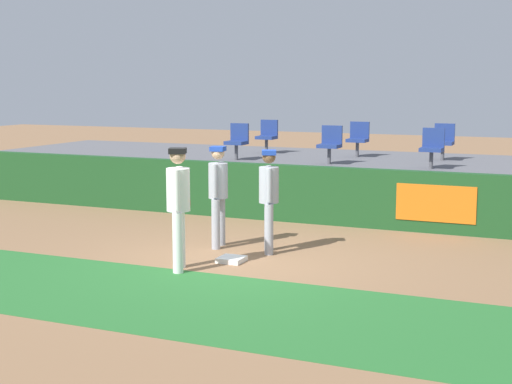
% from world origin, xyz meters
% --- Properties ---
extents(ground_plane, '(60.00, 60.00, 0.00)m').
position_xyz_m(ground_plane, '(0.00, 0.00, 0.00)').
color(ground_plane, '#846042').
extents(grass_foreground_strip, '(18.00, 2.80, 0.01)m').
position_xyz_m(grass_foreground_strip, '(0.00, -2.33, 0.00)').
color(grass_foreground_strip, '#26662B').
rests_on(grass_foreground_strip, ground_plane).
extents(first_base, '(0.40, 0.40, 0.08)m').
position_xyz_m(first_base, '(-0.03, -0.15, 0.04)').
color(first_base, white).
rests_on(first_base, ground_plane).
extents(player_fielder_home, '(0.47, 0.60, 1.88)m').
position_xyz_m(player_fielder_home, '(-0.54, -0.93, 1.09)').
color(player_fielder_home, white).
rests_on(player_fielder_home, ground_plane).
extents(player_runner_visitor, '(0.38, 0.49, 1.77)m').
position_xyz_m(player_runner_visitor, '(-0.70, 0.75, 1.02)').
color(player_runner_visitor, '#9EA3AD').
rests_on(player_runner_visitor, ground_plane).
extents(player_coach_visitor, '(0.44, 0.46, 1.74)m').
position_xyz_m(player_coach_visitor, '(0.27, 0.71, 1.01)').
color(player_coach_visitor, '#9EA3AD').
rests_on(player_coach_visitor, ground_plane).
extents(field_wall, '(18.00, 0.26, 1.17)m').
position_xyz_m(field_wall, '(0.01, 3.51, 0.59)').
color(field_wall, '#19471E').
rests_on(field_wall, ground_plane).
extents(bleacher_platform, '(18.00, 4.80, 1.07)m').
position_xyz_m(bleacher_platform, '(0.00, 6.08, 0.54)').
color(bleacher_platform, '#59595E').
rests_on(bleacher_platform, ground_plane).
extents(seat_back_center, '(0.47, 0.44, 0.84)m').
position_xyz_m(seat_back_center, '(0.14, 6.75, 1.55)').
color(seat_back_center, '#4C4C51').
rests_on(seat_back_center, bleacher_platform).
extents(seat_front_left, '(0.45, 0.44, 0.84)m').
position_xyz_m(seat_front_left, '(-2.25, 4.95, 1.55)').
color(seat_front_left, '#4C4C51').
rests_on(seat_front_left, bleacher_platform).
extents(seat_front_right, '(0.46, 0.44, 0.84)m').
position_xyz_m(seat_front_right, '(2.22, 4.95, 1.55)').
color(seat_front_right, '#4C4C51').
rests_on(seat_front_right, bleacher_platform).
extents(seat_back_left, '(0.46, 0.44, 0.84)m').
position_xyz_m(seat_back_left, '(-2.23, 6.75, 1.55)').
color(seat_back_left, '#4C4C51').
rests_on(seat_back_left, bleacher_platform).
extents(seat_back_right, '(0.46, 0.44, 0.84)m').
position_xyz_m(seat_back_right, '(2.17, 6.75, 1.55)').
color(seat_back_right, '#4C4C51').
rests_on(seat_back_right, bleacher_platform).
extents(seat_front_center, '(0.46, 0.44, 0.84)m').
position_xyz_m(seat_front_center, '(0.00, 4.95, 1.55)').
color(seat_front_center, '#4C4C51').
rests_on(seat_front_center, bleacher_platform).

